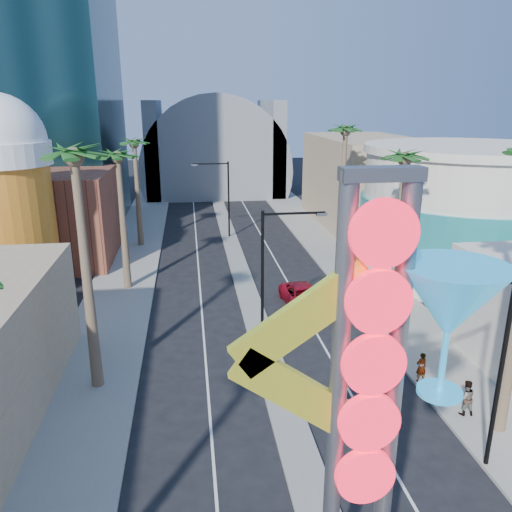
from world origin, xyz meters
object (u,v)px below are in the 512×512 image
Objects in this scene: pedestrian_b at (466,398)px; pedestrian_a at (421,367)px; neon_sign at (399,385)px; red_pickup at (303,297)px.

pedestrian_a is at bearing -70.87° from pedestrian_b.
pedestrian_b is at bearing 48.66° from neon_sign.
neon_sign is at bearing 53.12° from pedestrian_a.
neon_sign is 14.38m from pedestrian_a.
neon_sign reaches higher than red_pickup.
pedestrian_b is at bearing -76.82° from red_pickup.
pedestrian_b is (4.46, -13.56, 0.29)m from red_pickup.
pedestrian_b is (7.22, 8.21, -6.31)m from neon_sign.
pedestrian_b reaches higher than pedestrian_a.
neon_sign reaches higher than pedestrian_a.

